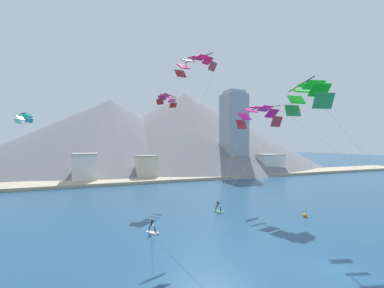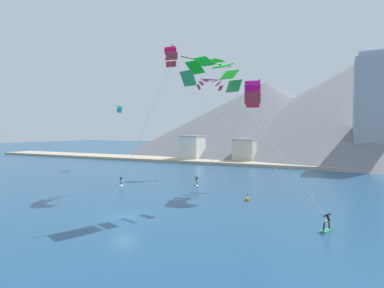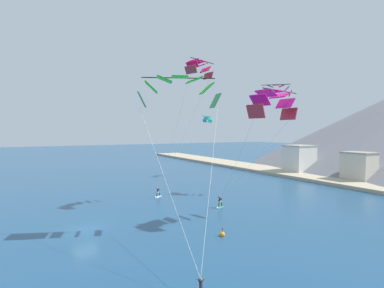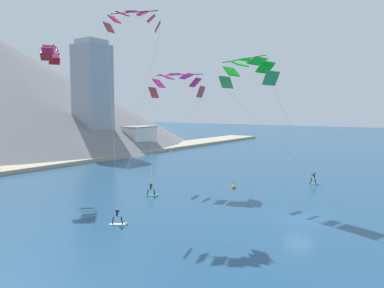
% 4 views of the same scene
% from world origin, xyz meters
% --- Properties ---
extents(ground_plane, '(400.00, 400.00, 0.00)m').
position_xyz_m(ground_plane, '(0.00, 0.00, 0.00)').
color(ground_plane, navy).
extents(kitesurfer_near_lead, '(1.19, 1.72, 1.68)m').
position_xyz_m(kitesurfer_near_lead, '(17.87, 4.03, 0.49)').
color(kitesurfer_near_lead, '#33B266').
rests_on(kitesurfer_near_lead, ground).
extents(kitesurfer_near_trail, '(1.33, 1.65, 1.63)m').
position_xyz_m(kitesurfer_near_trail, '(-10.76, 12.82, 0.43)').
color(kitesurfer_near_trail, white).
rests_on(kitesurfer_near_trail, ground).
extents(kitesurfer_mid_center, '(1.14, 1.73, 1.65)m').
position_xyz_m(kitesurfer_mid_center, '(-0.40, 17.70, 0.46)').
color(kitesurfer_mid_center, '#33B266').
rests_on(kitesurfer_mid_center, ground).
extents(parafoil_kite_near_lead, '(14.19, 8.72, 14.93)m').
position_xyz_m(parafoil_kite_near_lead, '(5.86, 8.40, 14.99)').
color(parafoil_kite_near_lead, green).
extents(parafoil_kite_near_trail, '(8.58, 6.62, 19.56)m').
position_xyz_m(parafoil_kite_near_trail, '(-4.43, 16.81, 19.76)').
color(parafoil_kite_near_trail, '#AB3439').
extents(parafoil_kite_mid_center, '(9.73, 7.98, 13.98)m').
position_xyz_m(parafoil_kite_mid_center, '(7.43, 19.86, 14.02)').
color(parafoil_kite_mid_center, red).
extents(parafoil_kite_distant_high_outer, '(4.69, 4.48, 2.10)m').
position_xyz_m(parafoil_kite_distant_high_outer, '(-3.95, 31.59, 17.68)').
color(parafoil_kite_distant_high_outer, '#AF1D20').
extents(race_marker_buoy, '(0.56, 0.56, 1.02)m').
position_xyz_m(race_marker_buoy, '(8.91, 11.68, 0.16)').
color(race_marker_buoy, orange).
rests_on(race_marker_buoy, ground).
extents(shoreline_strip, '(180.00, 10.00, 0.70)m').
position_xyz_m(shoreline_strip, '(0.00, 50.73, 0.35)').
color(shoreline_strip, tan).
rests_on(shoreline_strip, ground).
extents(shore_building_quay_east, '(8.06, 5.07, 6.16)m').
position_xyz_m(shore_building_quay_east, '(35.33, 52.10, 3.09)').
color(shore_building_quay_east, silver).
rests_on(shore_building_quay_east, ground).
extents(highrise_tower, '(7.00, 7.00, 26.46)m').
position_xyz_m(highrise_tower, '(25.77, 58.04, 13.02)').
color(highrise_tower, '#999EA8').
rests_on(highrise_tower, ground).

